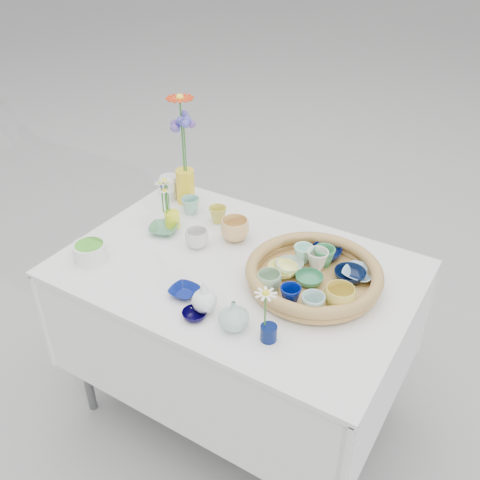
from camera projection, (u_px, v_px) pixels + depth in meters
The scene contains 34 objects.
ground at pixel (238, 406), 2.37m from camera, with size 80.00×80.00×0.00m, color #9B9B95.
display_table at pixel (238, 406), 2.37m from camera, with size 1.26×0.86×0.77m, color white, non-canonical shape.
wicker_tray at pixel (314, 275), 1.84m from camera, with size 0.47×0.47×0.08m, color olive, non-canonical shape.
tray_ceramic_0 at pixel (326, 253), 1.96m from camera, with size 0.11×0.11×0.04m, color #050F3B.
tray_ceramic_1 at pixel (350, 275), 1.85m from camera, with size 0.11×0.11×0.03m, color black.
tray_ceramic_2 at pixel (339, 298), 1.71m from camera, with size 0.10×0.10×0.08m, color gold.
tray_ceramic_3 at pixel (309, 279), 1.83m from camera, with size 0.10×0.10×0.03m, color #348455.
tray_ceramic_4 at pixel (269, 282), 1.79m from camera, with size 0.08×0.08×0.07m, color #8DB48C.
tray_ceramic_5 at pixel (290, 266), 1.89m from camera, with size 0.10×0.10×0.03m, color #ABCABD.
tray_ceramic_6 at pixel (303, 254), 1.93m from camera, with size 0.07×0.07×0.07m, color #AFF1D9.
tray_ceramic_7 at pixel (317, 260), 1.89m from camera, with size 0.08×0.08×0.07m, color white.
tray_ceramic_8 at pixel (359, 274), 1.86m from camera, with size 0.11×0.11×0.03m, color #9FD0EB.
tray_ceramic_9 at pixel (290, 295), 1.73m from camera, with size 0.07×0.07×0.06m, color navy.
tray_ceramic_10 at pixel (283, 270), 1.87m from camera, with size 0.11×0.11×0.03m, color #FDF778.
tray_ceramic_11 at pixel (313, 305), 1.69m from camera, with size 0.08×0.08×0.07m, color #9AC6C0.
tray_ceramic_12 at pixel (324, 257), 1.91m from camera, with size 0.08×0.08×0.07m, color #3B975A.
loose_ceramic_0 at pixel (218, 215), 2.19m from camera, with size 0.07×0.07×0.07m, color gold.
loose_ceramic_1 at pixel (235, 230), 2.08m from camera, with size 0.11×0.11×0.09m, color #DDB066.
loose_ceramic_2 at pixel (163, 229), 2.14m from camera, with size 0.11×0.11×0.03m, color #4F8D65.
loose_ceramic_3 at pixel (197, 238), 2.04m from camera, with size 0.09×0.09×0.07m, color silver.
loose_ceramic_4 at pixel (184, 292), 1.81m from camera, with size 0.10×0.10×0.02m, color navy.
loose_ceramic_5 at pixel (191, 206), 2.25m from camera, with size 0.08×0.08×0.07m, color #81BDA9.
loose_ceramic_6 at pixel (194, 315), 1.71m from camera, with size 0.08×0.08×0.03m, color black.
fluted_bowl at pixel (90, 252), 1.97m from camera, with size 0.12×0.12×0.07m, color silver, non-canonical shape.
bud_vase_paleblue at pixel (204, 296), 1.71m from camera, with size 0.08×0.08×0.13m, color white, non-canonical shape.
bud_vase_seafoam at pixel (234, 315), 1.65m from camera, with size 0.10×0.10×0.10m, color #A0C8B9.
bud_vase_cobalt at pixel (269, 333), 1.62m from camera, with size 0.05×0.05×0.05m, color #061446.
single_daisy at pixel (265, 310), 1.58m from camera, with size 0.08×0.08×0.14m, color white, non-canonical shape.
tall_vase_yellow at pixel (186, 186), 2.32m from camera, with size 0.08×0.08×0.15m, color yellow.
gerbera at pixel (182, 136), 2.19m from camera, with size 0.13×0.13×0.33m, color red, non-canonical shape.
hydrangea at pixel (185, 148), 2.21m from camera, with size 0.08×0.08×0.30m, color #64489C, non-canonical shape.
white_pitcher at pixel (169, 187), 2.36m from camera, with size 0.11×0.08×0.10m, color silver, non-canonical shape.
daisy_cup at pixel (172, 219), 2.17m from camera, with size 0.06×0.06×0.07m, color #F5F821.
daisy_posy at pixel (168, 195), 2.11m from camera, with size 0.08×0.08×0.15m, color silver, non-canonical shape.
Camera 1 is at (0.83, -1.34, 1.92)m, focal length 40.00 mm.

